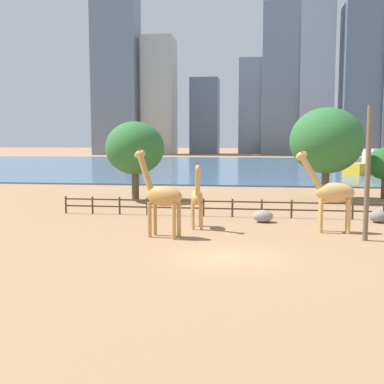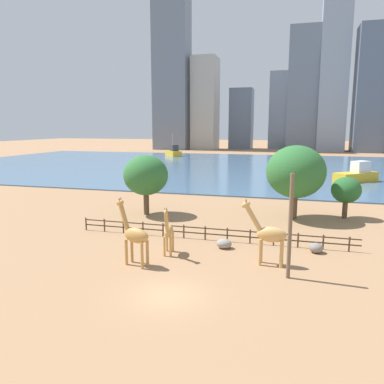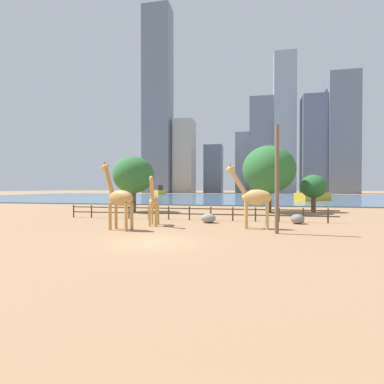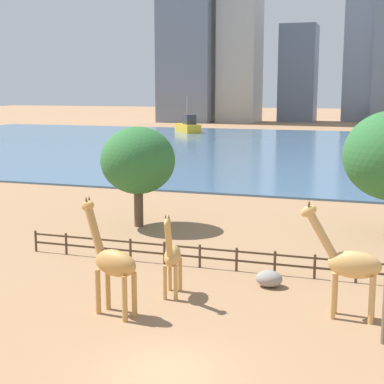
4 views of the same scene
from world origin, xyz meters
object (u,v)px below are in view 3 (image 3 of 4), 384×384
(giraffe_young, at_px, (119,198))
(giraffe_companion, at_px, (154,202))
(tree_center_broad, at_px, (133,175))
(boat_ferry, at_px, (159,191))
(boulder_by_pole, at_px, (297,219))
(utility_pole, at_px, (277,179))
(tree_left_large, at_px, (269,169))
(tree_right_tall, at_px, (314,187))
(giraffe_tall, at_px, (254,197))
(boat_sailboat, at_px, (314,195))
(boulder_near_fence, at_px, (208,218))

(giraffe_young, bearing_deg, giraffe_companion, -101.99)
(tree_center_broad, height_order, boat_ferry, boat_ferry)
(boulder_by_pole, bearing_deg, utility_pole, -109.36)
(tree_left_large, relative_size, tree_right_tall, 1.76)
(boulder_by_pole, bearing_deg, tree_right_tall, 74.59)
(giraffe_tall, bearing_deg, boulder_by_pole, -130.89)
(giraffe_companion, distance_m, tree_left_large, 18.62)
(giraffe_companion, distance_m, boat_sailboat, 52.27)
(utility_pole, relative_size, boulder_by_pole, 6.42)
(giraffe_tall, bearing_deg, giraffe_young, 18.68)
(giraffe_companion, relative_size, tree_right_tall, 0.89)
(giraffe_young, xyz_separation_m, tree_center_broad, (-5.59, 15.82, 2.36))
(utility_pole, distance_m, tree_right_tall, 20.55)
(giraffe_tall, distance_m, boulder_by_pole, 5.72)
(boulder_near_fence, xyz_separation_m, boulder_by_pole, (7.67, 0.92, 0.01))
(giraffe_young, height_order, tree_left_large, tree_left_large)
(tree_left_large, xyz_separation_m, tree_center_broad, (-17.15, -2.54, -0.68))
(boat_ferry, height_order, boat_sailboat, boat_ferry)
(boulder_near_fence, height_order, boat_sailboat, boat_sailboat)
(tree_left_large, height_order, tree_center_broad, tree_left_large)
(giraffe_companion, xyz_separation_m, tree_center_broad, (-7.25, 12.85, 2.78))
(giraffe_companion, xyz_separation_m, boat_ferry, (-32.29, 98.61, -0.43))
(tree_left_large, bearing_deg, boulder_near_fence, -114.56)
(giraffe_tall, relative_size, boulder_near_fence, 3.76)
(tree_left_large, distance_m, tree_right_tall, 6.35)
(utility_pole, distance_m, tree_center_broad, 22.80)
(boulder_by_pole, height_order, tree_right_tall, tree_right_tall)
(giraffe_young, height_order, boulder_near_fence, giraffe_young)
(utility_pole, distance_m, tree_left_large, 17.87)
(boulder_near_fence, xyz_separation_m, tree_left_large, (5.76, 12.60, 5.01))
(giraffe_companion, height_order, boulder_by_pole, giraffe_companion)
(tree_center_broad, bearing_deg, boat_ferry, 106.28)
(giraffe_young, distance_m, utility_pole, 11.41)
(utility_pole, bearing_deg, boat_sailboat, 77.22)
(giraffe_companion, distance_m, utility_pole, 10.11)
(utility_pole, relative_size, tree_right_tall, 1.54)
(utility_pole, xyz_separation_m, tree_center_broad, (-16.91, 15.25, 1.05))
(tree_right_tall, bearing_deg, tree_center_broad, -169.00)
(tree_right_tall, bearing_deg, tree_left_large, -161.47)
(tree_left_large, relative_size, boat_ferry, 0.93)
(giraffe_tall, height_order, boulder_near_fence, giraffe_tall)
(giraffe_companion, relative_size, boat_ferry, 0.47)
(giraffe_tall, distance_m, tree_left_large, 15.94)
(boulder_near_fence, relative_size, tree_right_tall, 0.28)
(giraffe_companion, height_order, boat_ferry, boat_ferry)
(giraffe_companion, bearing_deg, boat_ferry, -171.78)
(giraffe_tall, bearing_deg, tree_right_tall, -110.36)
(giraffe_tall, bearing_deg, tree_center_broad, -37.56)
(boulder_near_fence, bearing_deg, tree_center_broad, 138.55)
(giraffe_companion, distance_m, boulder_near_fence, 5.23)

